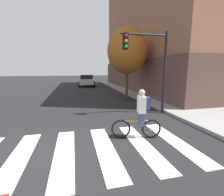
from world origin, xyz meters
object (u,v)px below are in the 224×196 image
sedan_mid (87,80)px  traffic_light_near (150,59)px  fire_hydrant (157,93)px  street_tree_near (127,51)px  cyclist (140,114)px

sedan_mid → traffic_light_near: bearing=-82.9°
fire_hydrant → street_tree_near: (-2.06, 1.19, 3.23)m
street_tree_near → cyclist: bearing=-105.3°
sedan_mid → street_tree_near: 11.37m
sedan_mid → traffic_light_near: size_ratio=1.14×
sedan_mid → street_tree_near: size_ratio=0.86×
traffic_light_near → street_tree_near: size_ratio=0.75×
cyclist → traffic_light_near: bearing=58.6°
traffic_light_near → fire_hydrant: size_ratio=5.38×
traffic_light_near → fire_hydrant: (2.45, 3.61, -2.33)m
sedan_mid → traffic_light_near: 15.78m
sedan_mid → street_tree_near: bearing=-77.7°
fire_hydrant → street_tree_near: bearing=150.0°
fire_hydrant → cyclist: bearing=-123.0°
cyclist → street_tree_near: street_tree_near is taller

